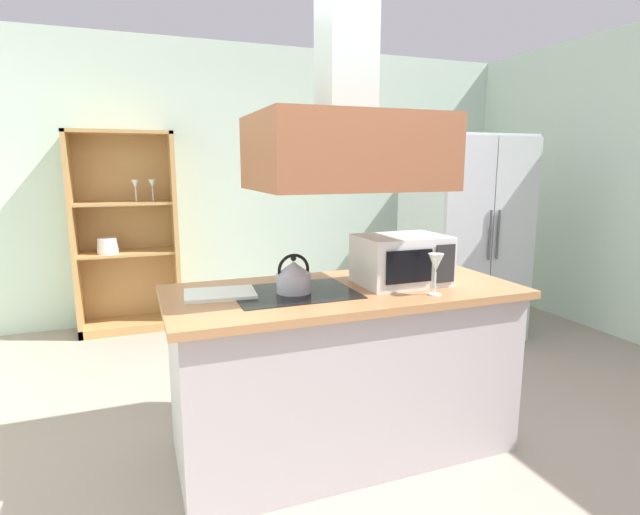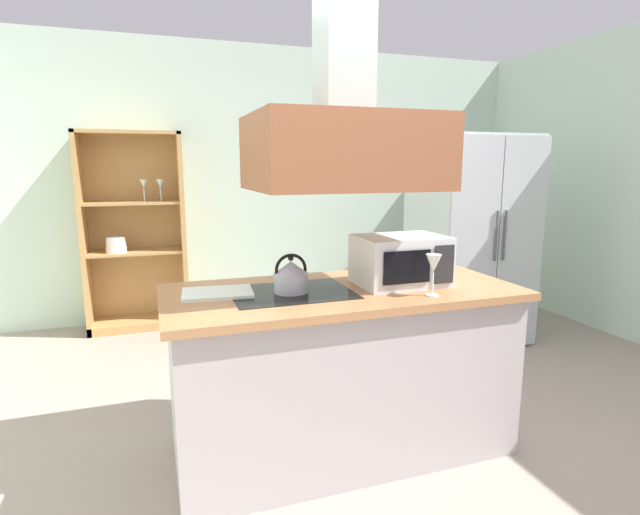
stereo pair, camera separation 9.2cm
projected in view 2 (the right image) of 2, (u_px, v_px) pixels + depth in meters
name	position (u px, v px, depth m)	size (l,w,h in m)	color
ground_plane	(368.00, 463.00, 2.59)	(7.80, 7.80, 0.00)	gray
wall_back	(250.00, 182.00, 5.13)	(6.00, 0.12, 2.70)	silver
kitchen_island	(341.00, 369.00, 2.65)	(1.82, 0.83, 0.90)	#B4AAAC
range_hood	(343.00, 127.00, 2.42)	(0.90, 0.70, 1.29)	brown
refrigerator	(470.00, 240.00, 4.31)	(0.90, 0.77, 1.77)	#AFC2BE
dish_cabinet	(135.00, 242.00, 4.66)	(0.90, 0.40, 1.82)	tan
kettle	(291.00, 276.00, 2.47)	(0.17, 0.17, 0.20)	#AFB1BE
cutting_board	(218.00, 293.00, 2.44)	(0.34, 0.24, 0.02)	white
microwave	(400.00, 260.00, 2.64)	(0.46, 0.35, 0.26)	silver
wine_glass_on_counter	(433.00, 265.00, 2.39)	(0.08, 0.08, 0.21)	silver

